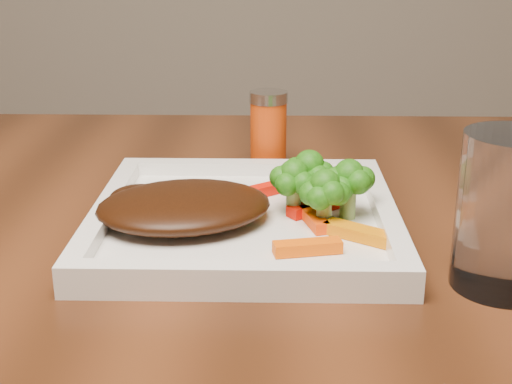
{
  "coord_description": "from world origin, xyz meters",
  "views": [
    {
      "loc": [
        0.21,
        -0.57,
        1.0
      ],
      "look_at": [
        0.19,
        0.03,
        0.79
      ],
      "focal_mm": 50.0,
      "sensor_mm": 36.0,
      "label": 1
    }
  ],
  "objects_px": {
    "plate": "(245,224)",
    "spice_shaker": "(268,132)",
    "steak": "(184,206)",
    "drinking_glass": "(510,213)"
  },
  "relations": [
    {
      "from": "plate",
      "to": "steak",
      "type": "height_order",
      "value": "steak"
    },
    {
      "from": "plate",
      "to": "drinking_glass",
      "type": "bearing_deg",
      "value": -27.37
    },
    {
      "from": "spice_shaker",
      "to": "steak",
      "type": "bearing_deg",
      "value": -112.18
    },
    {
      "from": "plate",
      "to": "steak",
      "type": "distance_m",
      "value": 0.06
    },
    {
      "from": "steak",
      "to": "spice_shaker",
      "type": "height_order",
      "value": "spice_shaker"
    },
    {
      "from": "steak",
      "to": "drinking_glass",
      "type": "relative_size",
      "value": 1.29
    },
    {
      "from": "plate",
      "to": "spice_shaker",
      "type": "bearing_deg",
      "value": 83.31
    },
    {
      "from": "plate",
      "to": "spice_shaker",
      "type": "relative_size",
      "value": 2.93
    },
    {
      "from": "spice_shaker",
      "to": "plate",
      "type": "bearing_deg",
      "value": -96.69
    },
    {
      "from": "steak",
      "to": "drinking_glass",
      "type": "distance_m",
      "value": 0.27
    }
  ]
}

